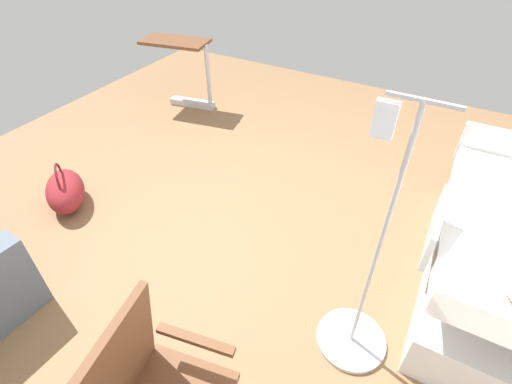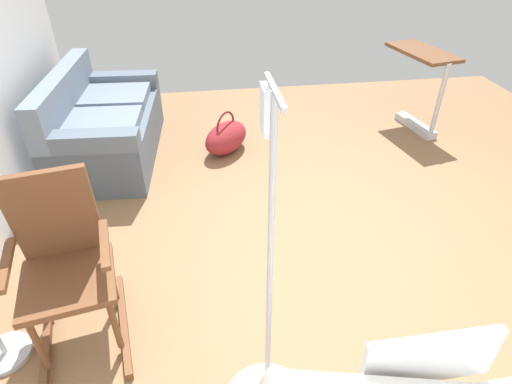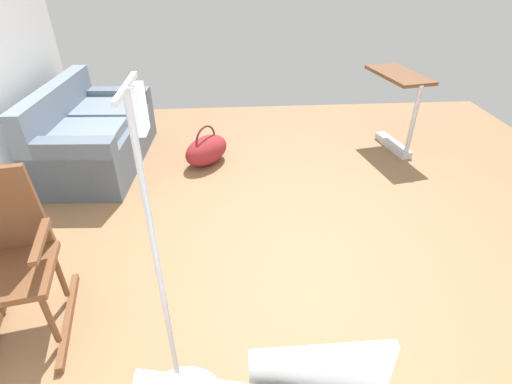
# 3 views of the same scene
# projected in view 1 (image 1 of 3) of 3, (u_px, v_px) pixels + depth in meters

# --- Properties ---
(ground_plane) EXTENTS (6.47, 6.47, 0.00)m
(ground_plane) POSITION_uv_depth(u_px,v_px,m) (251.00, 213.00, 3.37)
(ground_plane) COLOR olive
(hospital_bed) EXTENTS (1.05, 2.12, 0.93)m
(hospital_bed) POSITION_uv_depth(u_px,v_px,m) (504.00, 259.00, 2.58)
(hospital_bed) COLOR silver
(hospital_bed) RESTS_ON ground
(overbed_table) EXTENTS (0.87, 0.55, 0.84)m
(overbed_table) POSITION_uv_depth(u_px,v_px,m) (184.00, 66.00, 4.68)
(overbed_table) COLOR #B2B5BA
(overbed_table) RESTS_ON ground
(duffel_bag) EXTENTS (0.64, 0.60, 0.43)m
(duffel_bag) POSITION_uv_depth(u_px,v_px,m) (65.00, 191.00, 3.37)
(duffel_bag) COLOR maroon
(duffel_bag) RESTS_ON ground
(iv_pole) EXTENTS (0.44, 0.44, 1.69)m
(iv_pole) POSITION_uv_depth(u_px,v_px,m) (356.00, 318.00, 2.28)
(iv_pole) COLOR #B2B5BA
(iv_pole) RESTS_ON ground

